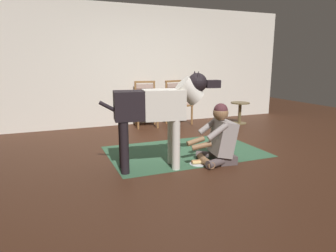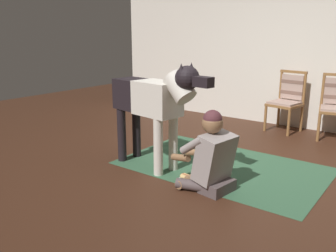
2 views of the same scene
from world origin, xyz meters
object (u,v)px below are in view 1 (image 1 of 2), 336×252
object	(u,v)px
dining_chair_left_of_pair	(146,102)
large_dog	(159,107)
person_sitting_on_floor	(219,139)
hot_dog_on_plate	(198,163)
round_side_table	(240,111)
dining_chair_right_of_pair	(177,100)

from	to	relation	value
dining_chair_left_of_pair	large_dog	size ratio (longest dim) A/B	0.62
person_sitting_on_floor	large_dog	size ratio (longest dim) A/B	0.53
person_sitting_on_floor	hot_dog_on_plate	distance (m)	0.44
round_side_table	dining_chair_right_of_pair	bearing A→B (deg)	156.22
person_sitting_on_floor	dining_chair_right_of_pair	bearing A→B (deg)	78.41
dining_chair_right_of_pair	round_side_table	size ratio (longest dim) A/B	1.99
hot_dog_on_plate	round_side_table	world-z (taller)	round_side_table
dining_chair_right_of_pair	large_dog	xyz separation A→B (m)	(-1.41, -2.64, 0.28)
dining_chair_left_of_pair	round_side_table	world-z (taller)	dining_chair_left_of_pair
dining_chair_left_of_pair	hot_dog_on_plate	world-z (taller)	dining_chair_left_of_pair
person_sitting_on_floor	large_dog	bearing A→B (deg)	171.67
person_sitting_on_floor	large_dog	xyz separation A→B (m)	(-0.85, 0.12, 0.47)
dining_chair_right_of_pair	person_sitting_on_floor	world-z (taller)	dining_chair_right_of_pair
dining_chair_left_of_pair	person_sitting_on_floor	world-z (taller)	dining_chair_left_of_pair
round_side_table	dining_chair_left_of_pair	bearing A→B (deg)	164.23
person_sitting_on_floor	round_side_table	world-z (taller)	person_sitting_on_floor
round_side_table	hot_dog_on_plate	bearing A→B (deg)	-135.45
round_side_table	person_sitting_on_floor	bearing A→B (deg)	-130.75
large_dog	hot_dog_on_plate	world-z (taller)	large_dog
dining_chair_left_of_pair	dining_chair_right_of_pair	distance (m)	0.74
hot_dog_on_plate	round_side_table	distance (m)	3.06
person_sitting_on_floor	dining_chair_left_of_pair	bearing A→B (deg)	93.58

